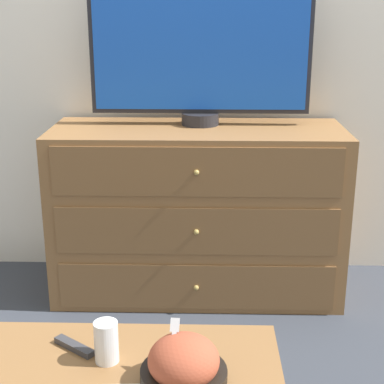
% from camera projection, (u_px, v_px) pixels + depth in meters
% --- Properties ---
extents(ground_plane, '(12.00, 12.00, 0.00)m').
position_uv_depth(ground_plane, '(210.00, 264.00, 3.18)').
color(ground_plane, '#383D47').
extents(wall_back, '(12.00, 0.05, 2.60)m').
position_uv_depth(wall_back, '(213.00, 13.00, 2.80)').
color(wall_back, white).
rests_on(wall_back, ground_plane).
extents(dresser, '(1.34, 0.52, 0.81)m').
position_uv_depth(dresser, '(197.00, 212.00, 2.79)').
color(dresser, olive).
rests_on(dresser, ground_plane).
extents(tv, '(1.00, 0.17, 0.69)m').
position_uv_depth(tv, '(201.00, 46.00, 2.63)').
color(tv, '#232328').
rests_on(tv, dresser).
extents(takeout_bowl, '(0.23, 0.23, 0.16)m').
position_uv_depth(takeout_bowl, '(184.00, 365.00, 1.51)').
color(takeout_bowl, black).
rests_on(takeout_bowl, coffee_table).
extents(drink_cup, '(0.07, 0.07, 0.12)m').
position_uv_depth(drink_cup, '(106.00, 344.00, 1.60)').
color(drink_cup, '#9E6638').
rests_on(drink_cup, coffee_table).
extents(remote_control, '(0.13, 0.11, 0.02)m').
position_uv_depth(remote_control, '(74.00, 346.00, 1.67)').
color(remote_control, '#38383D').
rests_on(remote_control, coffee_table).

